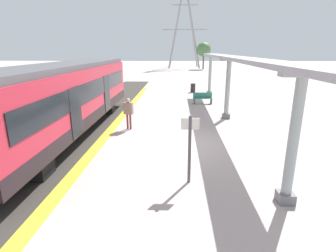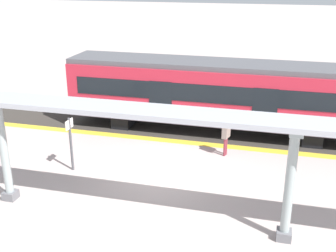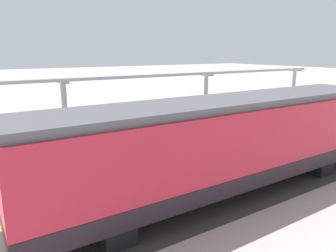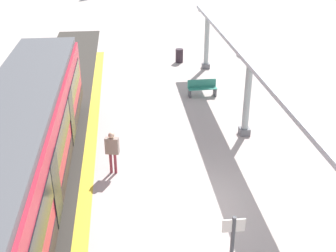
{
  "view_description": "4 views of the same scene",
  "coord_description": "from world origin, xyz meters",
  "px_view_note": "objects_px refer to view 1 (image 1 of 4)",
  "views": [
    {
      "loc": [
        0.13,
        -11.07,
        4.11
      ],
      "look_at": [
        -0.19,
        -1.94,
        1.42
      ],
      "focal_mm": 27.86,
      "sensor_mm": 36.0,
      "label": 1
    },
    {
      "loc": [
        14.24,
        4.04,
        7.57
      ],
      "look_at": [
        -0.74,
        0.12,
        1.76
      ],
      "focal_mm": 44.82,
      "sensor_mm": 36.0,
      "label": 2
    },
    {
      "loc": [
        -13.0,
        8.84,
        5.03
      ],
      "look_at": [
        0.2,
        0.35,
        1.3
      ],
      "focal_mm": 33.63,
      "sensor_mm": 36.0,
      "label": 3
    },
    {
      "loc": [
        -1.91,
        -11.41,
        8.62
      ],
      "look_at": [
        -0.33,
        2.98,
        1.44
      ],
      "focal_mm": 46.24,
      "sensor_mm": 36.0,
      "label": 4
    }
  ],
  "objects_px": {
    "canopy_pillar_third": "(228,89)",
    "canopy_pillar_fourth": "(210,75)",
    "canopy_pillar_second": "(293,141)",
    "bench_mid_platform": "(203,98)",
    "passenger_waiting_near_edge": "(128,110)",
    "trash_bin": "(193,88)",
    "train_near_carriage": "(68,98)",
    "platform_info_sign": "(190,143)"
  },
  "relations": [
    {
      "from": "train_near_carriage",
      "to": "trash_bin",
      "type": "distance_m",
      "value": 15.35
    },
    {
      "from": "bench_mid_platform",
      "to": "trash_bin",
      "type": "relative_size",
      "value": 1.76
    },
    {
      "from": "platform_info_sign",
      "to": "trash_bin",
      "type": "bearing_deg",
      "value": 86.35
    },
    {
      "from": "canopy_pillar_second",
      "to": "passenger_waiting_near_edge",
      "type": "relative_size",
      "value": 2.15
    },
    {
      "from": "canopy_pillar_second",
      "to": "trash_bin",
      "type": "relative_size",
      "value": 4.17
    },
    {
      "from": "canopy_pillar_second",
      "to": "platform_info_sign",
      "type": "bearing_deg",
      "value": 157.99
    },
    {
      "from": "canopy_pillar_third",
      "to": "platform_info_sign",
      "type": "distance_m",
      "value": 8.64
    },
    {
      "from": "platform_info_sign",
      "to": "canopy_pillar_third",
      "type": "bearing_deg",
      "value": 72.17
    },
    {
      "from": "canopy_pillar_second",
      "to": "bench_mid_platform",
      "type": "height_order",
      "value": "canopy_pillar_second"
    },
    {
      "from": "platform_info_sign",
      "to": "passenger_waiting_near_edge",
      "type": "relative_size",
      "value": 1.32
    },
    {
      "from": "train_near_carriage",
      "to": "canopy_pillar_fourth",
      "type": "distance_m",
      "value": 14.88
    },
    {
      "from": "train_near_carriage",
      "to": "canopy_pillar_third",
      "type": "height_order",
      "value": "canopy_pillar_third"
    },
    {
      "from": "canopy_pillar_fourth",
      "to": "passenger_waiting_near_edge",
      "type": "height_order",
      "value": "canopy_pillar_fourth"
    },
    {
      "from": "passenger_waiting_near_edge",
      "to": "canopy_pillar_second",
      "type": "bearing_deg",
      "value": -50.54
    },
    {
      "from": "train_near_carriage",
      "to": "platform_info_sign",
      "type": "relative_size",
      "value": 6.56
    },
    {
      "from": "canopy_pillar_fourth",
      "to": "canopy_pillar_second",
      "type": "bearing_deg",
      "value": -90.0
    },
    {
      "from": "bench_mid_platform",
      "to": "trash_bin",
      "type": "height_order",
      "value": "trash_bin"
    },
    {
      "from": "canopy_pillar_third",
      "to": "canopy_pillar_fourth",
      "type": "relative_size",
      "value": 1.0
    },
    {
      "from": "canopy_pillar_second",
      "to": "canopy_pillar_fourth",
      "type": "bearing_deg",
      "value": 90.0
    },
    {
      "from": "trash_bin",
      "to": "platform_info_sign",
      "type": "relative_size",
      "value": 0.39
    },
    {
      "from": "canopy_pillar_third",
      "to": "trash_bin",
      "type": "distance_m",
      "value": 10.44
    },
    {
      "from": "bench_mid_platform",
      "to": "passenger_waiting_near_edge",
      "type": "relative_size",
      "value": 0.91
    },
    {
      "from": "canopy_pillar_fourth",
      "to": "trash_bin",
      "type": "relative_size",
      "value": 4.17
    },
    {
      "from": "canopy_pillar_second",
      "to": "canopy_pillar_fourth",
      "type": "xyz_separation_m",
      "value": [
        0.0,
        18.18,
        0.0
      ]
    },
    {
      "from": "bench_mid_platform",
      "to": "canopy_pillar_third",
      "type": "bearing_deg",
      "value": -77.13
    },
    {
      "from": "canopy_pillar_third",
      "to": "bench_mid_platform",
      "type": "xyz_separation_m",
      "value": [
        -1.03,
        4.52,
        -1.38
      ]
    },
    {
      "from": "canopy_pillar_second",
      "to": "bench_mid_platform",
      "type": "relative_size",
      "value": 2.37
    },
    {
      "from": "canopy_pillar_second",
      "to": "canopy_pillar_third",
      "type": "height_order",
      "value": "same"
    },
    {
      "from": "canopy_pillar_second",
      "to": "platform_info_sign",
      "type": "height_order",
      "value": "canopy_pillar_second"
    },
    {
      "from": "trash_bin",
      "to": "canopy_pillar_second",
      "type": "bearing_deg",
      "value": -85.71
    },
    {
      "from": "canopy_pillar_third",
      "to": "canopy_pillar_fourth",
      "type": "distance_m",
      "value": 8.9
    },
    {
      "from": "trash_bin",
      "to": "passenger_waiting_near_edge",
      "type": "bearing_deg",
      "value": -108.0
    },
    {
      "from": "canopy_pillar_third",
      "to": "passenger_waiting_near_edge",
      "type": "height_order",
      "value": "canopy_pillar_third"
    },
    {
      "from": "canopy_pillar_fourth",
      "to": "platform_info_sign",
      "type": "relative_size",
      "value": 1.63
    },
    {
      "from": "train_near_carriage",
      "to": "passenger_waiting_near_edge",
      "type": "height_order",
      "value": "train_near_carriage"
    },
    {
      "from": "trash_bin",
      "to": "train_near_carriage",
      "type": "bearing_deg",
      "value": -116.94
    },
    {
      "from": "passenger_waiting_near_edge",
      "to": "train_near_carriage",
      "type": "bearing_deg",
      "value": -161.89
    },
    {
      "from": "bench_mid_platform",
      "to": "platform_info_sign",
      "type": "relative_size",
      "value": 0.69
    },
    {
      "from": "platform_info_sign",
      "to": "passenger_waiting_near_edge",
      "type": "distance_m",
      "value": 6.46
    },
    {
      "from": "canopy_pillar_second",
      "to": "bench_mid_platform",
      "type": "distance_m",
      "value": 13.91
    },
    {
      "from": "canopy_pillar_fourth",
      "to": "bench_mid_platform",
      "type": "height_order",
      "value": "canopy_pillar_fourth"
    },
    {
      "from": "train_near_carriage",
      "to": "canopy_pillar_third",
      "type": "relative_size",
      "value": 4.02
    }
  ]
}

